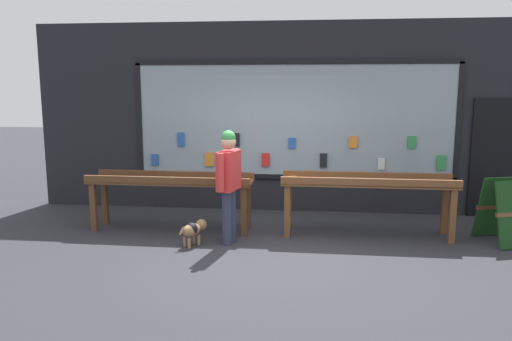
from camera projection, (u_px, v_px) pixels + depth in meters
The scene contains 7 objects.
ground_plane at pixel (262, 249), 7.12m from camera, with size 40.00×40.00×0.00m, color #2D2D33.
shopfront_facade at pixel (278, 119), 9.17m from camera, with size 8.94×0.29×3.45m.
display_table_left at pixel (171, 185), 7.99m from camera, with size 2.64×0.62×0.92m.
display_table_right at pixel (368, 187), 7.65m from camera, with size 2.64×0.65×0.96m.
person_browsing at pixel (229, 178), 7.25m from camera, with size 0.32×0.65×1.68m.
small_dog at pixel (193, 229), 7.27m from camera, with size 0.36×0.46×0.36m.
sandwich_board_sign at pixel (505, 210), 7.36m from camera, with size 0.75×0.84×0.96m.
Camera 1 is at (0.68, -6.80, 2.30)m, focal length 35.00 mm.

